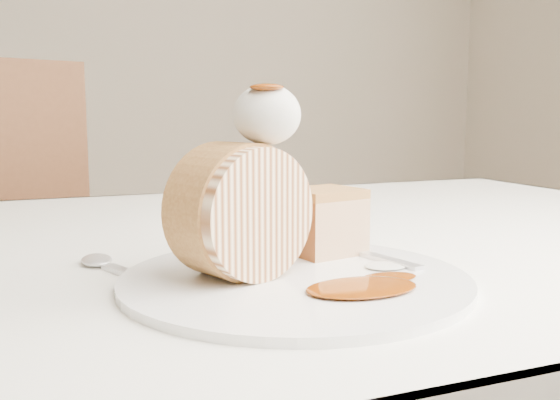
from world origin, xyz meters
name	(u,v)px	position (x,y,z in m)	size (l,w,h in m)	color
table	(264,305)	(0.00, 0.20, 0.66)	(1.40, 0.90, 0.75)	white
plate	(295,280)	(-0.05, -0.02, 0.75)	(0.31, 0.31, 0.01)	white
roulade_slice	(241,212)	(-0.10, 0.00, 0.81)	(0.11, 0.11, 0.06)	#FFE0B1
cake_chunk	(324,225)	(0.01, 0.05, 0.79)	(0.07, 0.06, 0.06)	#B58644
whipped_cream	(267,115)	(-0.07, 0.00, 0.90)	(0.06, 0.06, 0.05)	silver
caramel_drizzle	(267,79)	(-0.08, -0.02, 0.93)	(0.03, 0.02, 0.01)	#742D04
caramel_pool	(362,287)	(-0.02, -0.08, 0.76)	(0.10, 0.06, 0.00)	#742D04
fork	(370,255)	(0.04, 0.02, 0.76)	(0.03, 0.18, 0.00)	silver
spoon	(146,280)	(-0.17, 0.03, 0.75)	(0.03, 0.17, 0.00)	silver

